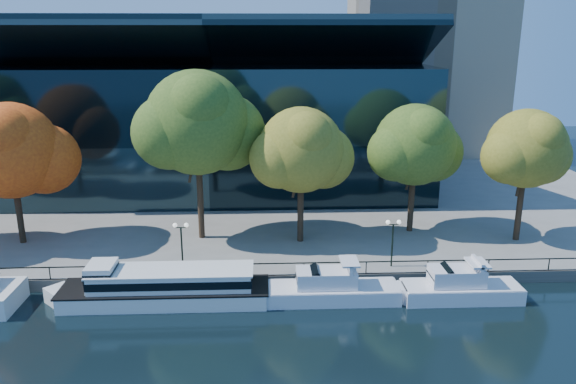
{
  "coord_description": "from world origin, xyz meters",
  "views": [
    {
      "loc": [
        1.92,
        -38.04,
        19.67
      ],
      "look_at": [
        3.92,
        8.0,
        6.49
      ],
      "focal_mm": 35.0,
      "sensor_mm": 36.0,
      "label": 1
    }
  ],
  "objects_px": {
    "tree_4": "(417,147)",
    "lamp_1": "(181,235)",
    "tree_3": "(303,152)",
    "lamp_2": "(393,232)",
    "cruiser_near": "(327,288)",
    "cruiser_far": "(456,287)",
    "tree_1": "(13,153)",
    "tour_boat": "(160,286)",
    "tree_2": "(199,125)",
    "tree_5": "(528,150)"
  },
  "relations": [
    {
      "from": "cruiser_near",
      "to": "tree_1",
      "type": "relative_size",
      "value": 0.86
    },
    {
      "from": "cruiser_far",
      "to": "tree_4",
      "type": "distance_m",
      "value": 15.12
    },
    {
      "from": "tree_3",
      "to": "lamp_1",
      "type": "xyz_separation_m",
      "value": [
        -10.14,
        -6.14,
        -5.44
      ]
    },
    {
      "from": "cruiser_far",
      "to": "lamp_2",
      "type": "bearing_deg",
      "value": 133.9
    },
    {
      "from": "tree_4",
      "to": "cruiser_far",
      "type": "bearing_deg",
      "value": -89.16
    },
    {
      "from": "tree_5",
      "to": "tree_4",
      "type": "bearing_deg",
      "value": 163.19
    },
    {
      "from": "tree_1",
      "to": "tree_4",
      "type": "relative_size",
      "value": 1.04
    },
    {
      "from": "cruiser_far",
      "to": "tree_5",
      "type": "xyz_separation_m",
      "value": [
        9.14,
        9.82,
        8.45
      ]
    },
    {
      "from": "tree_1",
      "to": "lamp_2",
      "type": "bearing_deg",
      "value": -11.91
    },
    {
      "from": "lamp_2",
      "to": "tree_4",
      "type": "bearing_deg",
      "value": 65.48
    },
    {
      "from": "tree_4",
      "to": "lamp_1",
      "type": "height_order",
      "value": "tree_4"
    },
    {
      "from": "cruiser_near",
      "to": "cruiser_far",
      "type": "xyz_separation_m",
      "value": [
        9.81,
        -0.28,
        0.04
      ]
    },
    {
      "from": "cruiser_near",
      "to": "tree_1",
      "type": "bearing_deg",
      "value": 158.07
    },
    {
      "from": "tree_1",
      "to": "tree_4",
      "type": "distance_m",
      "value": 36.42
    },
    {
      "from": "cruiser_far",
      "to": "tree_2",
      "type": "height_order",
      "value": "tree_2"
    },
    {
      "from": "cruiser_far",
      "to": "tree_4",
      "type": "height_order",
      "value": "tree_4"
    },
    {
      "from": "cruiser_near",
      "to": "tree_3",
      "type": "distance_m",
      "value": 13.17
    },
    {
      "from": "tour_boat",
      "to": "lamp_1",
      "type": "bearing_deg",
      "value": 71.32
    },
    {
      "from": "tour_boat",
      "to": "tree_3",
      "type": "relative_size",
      "value": 1.36
    },
    {
      "from": "cruiser_near",
      "to": "lamp_2",
      "type": "height_order",
      "value": "lamp_2"
    },
    {
      "from": "cruiser_near",
      "to": "cruiser_far",
      "type": "relative_size",
      "value": 1.11
    },
    {
      "from": "tour_boat",
      "to": "lamp_2",
      "type": "height_order",
      "value": "lamp_2"
    },
    {
      "from": "cruiser_far",
      "to": "tree_1",
      "type": "xyz_separation_m",
      "value": [
        -36.57,
        11.05,
        8.4
      ]
    },
    {
      "from": "cruiser_near",
      "to": "lamp_1",
      "type": "xyz_separation_m",
      "value": [
        -11.35,
        3.91,
        2.98
      ]
    },
    {
      "from": "cruiser_far",
      "to": "lamp_1",
      "type": "relative_size",
      "value": 2.49
    },
    {
      "from": "tree_2",
      "to": "tree_5",
      "type": "height_order",
      "value": "tree_2"
    },
    {
      "from": "tree_1",
      "to": "lamp_1",
      "type": "height_order",
      "value": "tree_1"
    },
    {
      "from": "cruiser_far",
      "to": "tree_5",
      "type": "bearing_deg",
      "value": 47.06
    },
    {
      "from": "cruiser_far",
      "to": "tree_3",
      "type": "xyz_separation_m",
      "value": [
        -11.02,
        10.33,
        8.38
      ]
    },
    {
      "from": "tree_1",
      "to": "lamp_2",
      "type": "distance_m",
      "value": 33.7
    },
    {
      "from": "tree_4",
      "to": "lamp_1",
      "type": "xyz_separation_m",
      "value": [
        -20.98,
        -8.44,
        -5.36
      ]
    },
    {
      "from": "cruiser_far",
      "to": "tree_1",
      "type": "distance_m",
      "value": 39.12
    },
    {
      "from": "cruiser_near",
      "to": "tree_5",
      "type": "distance_m",
      "value": 22.85
    },
    {
      "from": "tour_boat",
      "to": "tree_2",
      "type": "bearing_deg",
      "value": 78.85
    },
    {
      "from": "lamp_2",
      "to": "tree_3",
      "type": "bearing_deg",
      "value": 138.66
    },
    {
      "from": "tree_1",
      "to": "lamp_2",
      "type": "xyz_separation_m",
      "value": [
        32.54,
        -6.86,
        -5.46
      ]
    },
    {
      "from": "cruiser_far",
      "to": "lamp_1",
      "type": "xyz_separation_m",
      "value": [
        -21.16,
        4.19,
        2.94
      ]
    },
    {
      "from": "cruiser_near",
      "to": "lamp_1",
      "type": "relative_size",
      "value": 2.76
    },
    {
      "from": "cruiser_near",
      "to": "lamp_1",
      "type": "distance_m",
      "value": 12.37
    },
    {
      "from": "tree_3",
      "to": "lamp_1",
      "type": "distance_m",
      "value": 13.05
    },
    {
      "from": "cruiser_far",
      "to": "tree_2",
      "type": "xyz_separation_m",
      "value": [
        -20.21,
        11.66,
        10.65
      ]
    },
    {
      "from": "tree_3",
      "to": "lamp_2",
      "type": "distance_m",
      "value": 10.77
    },
    {
      "from": "cruiser_near",
      "to": "cruiser_far",
      "type": "distance_m",
      "value": 9.82
    },
    {
      "from": "tree_1",
      "to": "tree_4",
      "type": "height_order",
      "value": "tree_1"
    },
    {
      "from": "tree_3",
      "to": "tree_5",
      "type": "xyz_separation_m",
      "value": [
        20.16,
        -0.52,
        0.06
      ]
    },
    {
      "from": "tour_boat",
      "to": "cruiser_far",
      "type": "xyz_separation_m",
      "value": [
        22.4,
        -0.52,
        -0.33
      ]
    },
    {
      "from": "lamp_1",
      "to": "tour_boat",
      "type": "bearing_deg",
      "value": -108.68
    },
    {
      "from": "cruiser_near",
      "to": "tree_2",
      "type": "distance_m",
      "value": 18.75
    },
    {
      "from": "tree_4",
      "to": "lamp_2",
      "type": "xyz_separation_m",
      "value": [
        -3.85,
        -8.44,
        -5.36
      ]
    },
    {
      "from": "tour_boat",
      "to": "tree_3",
      "type": "height_order",
      "value": "tree_3"
    }
  ]
}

